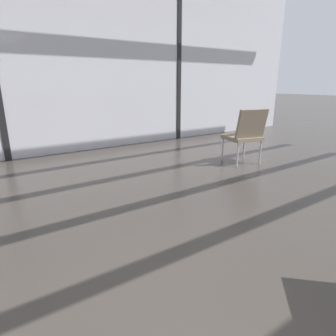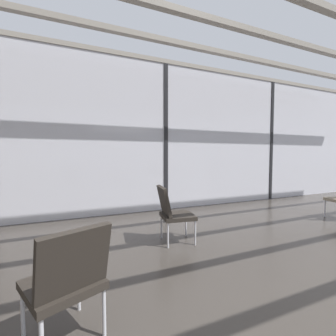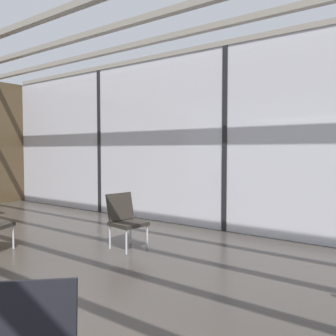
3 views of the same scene
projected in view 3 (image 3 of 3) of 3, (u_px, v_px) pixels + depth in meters
name	position (u px, v px, depth m)	size (l,w,h in m)	color
glass_curtain_wall	(226.00, 139.00, 6.76)	(14.00, 0.08, 3.55)	silver
window_mullion_0	(100.00, 142.00, 8.82)	(0.10, 0.12, 3.55)	black
window_mullion_1	(226.00, 139.00, 6.76)	(0.10, 0.12, 3.55)	black
parked_airplane	(273.00, 129.00, 11.34)	(14.13, 4.47, 4.47)	#B2BCD6
lounge_chair_1	(125.00, 217.00, 5.61)	(0.59, 0.55, 0.87)	#28231E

